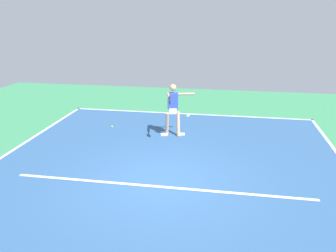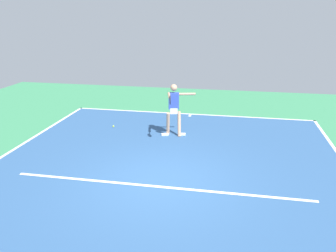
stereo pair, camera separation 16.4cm
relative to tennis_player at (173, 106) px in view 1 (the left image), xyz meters
name	(u,v)px [view 1 (the left image)]	position (x,y,z in m)	size (l,w,h in m)	color
ground_plane	(162,181)	(-0.24, 3.33, -1.04)	(21.99, 21.99, 0.00)	#388456
court_surface	(162,181)	(-0.24, 3.33, -1.04)	(9.92, 12.19, 0.00)	#2D5484
court_line_baseline_near	(189,114)	(-0.24, -2.72, -1.04)	(9.92, 0.10, 0.01)	white
court_line_service	(159,187)	(-0.24, 3.65, -1.04)	(7.44, 0.10, 0.01)	white
court_line_centre_mark	(188,115)	(-0.24, -2.52, -1.04)	(0.10, 0.30, 0.01)	white
tennis_player	(173,106)	(0.00, 0.00, 0.00)	(1.13, 1.28, 1.81)	tan
tennis_ball_centre_court	(112,127)	(2.36, -0.48, -1.01)	(0.07, 0.07, 0.07)	#CCE033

